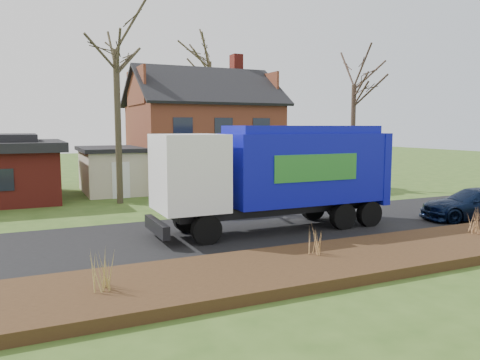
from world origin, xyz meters
name	(u,v)px	position (x,y,z in m)	size (l,w,h in m)	color
ground	(276,228)	(0.00, 0.00, 0.00)	(120.00, 120.00, 0.00)	#314F1A
road	(276,228)	(0.00, 0.00, 0.01)	(80.00, 7.00, 0.02)	black
mulch_verge	(360,258)	(0.00, -5.30, 0.15)	(80.00, 3.50, 0.30)	black
main_house	(196,128)	(1.49, 13.91, 4.03)	(12.95, 8.95, 9.26)	beige
garbage_truck	(280,170)	(0.04, -0.25, 2.39)	(9.69, 2.65, 4.15)	black
silver_sedan	(230,195)	(-0.23, 4.13, 0.84)	(1.77, 5.08, 1.67)	#AAAEB2
navy_wagon	(475,204)	(8.89, -2.15, 0.70)	(1.95, 4.80, 1.39)	black
tree_front_west	(115,26)	(-4.60, 8.95, 9.27)	(3.78, 3.78, 11.25)	#3C3424
tree_front_east	(355,68)	(10.58, 8.66, 7.92)	(3.51, 3.51, 9.74)	#3E2E25
tree_back	(209,46)	(5.42, 21.51, 10.85)	(4.11, 4.11, 13.02)	#443A29
grass_clump_west	(102,269)	(-7.62, -5.37, 0.80)	(0.38, 0.31, 1.00)	#A59048
grass_clump_mid	(316,240)	(-1.30, -4.84, 0.74)	(0.32, 0.26, 0.88)	tan
grass_clump_east	(476,220)	(5.48, -4.91, 0.79)	(0.39, 0.32, 0.97)	#B27E4E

